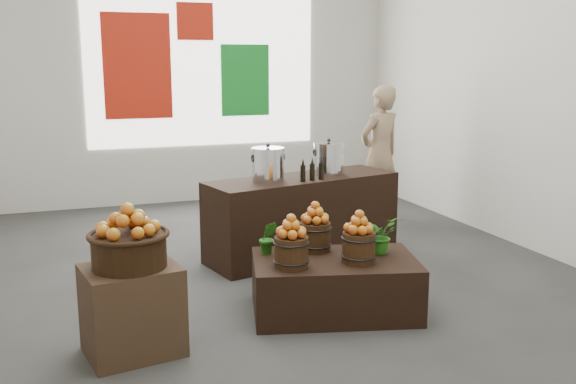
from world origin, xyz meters
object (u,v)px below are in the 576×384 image
object	(u,v)px
stock_pot_left	(268,165)
crate	(132,310)
stock_pot_center	(328,159)
counter	(303,217)
shopper	(380,154)
display_table	(335,286)
wicker_basket	(129,251)

from	to	relation	value
stock_pot_left	crate	bearing A→B (deg)	-132.69
stock_pot_left	stock_pot_center	bearing A→B (deg)	13.32
counter	shopper	size ratio (longest dim) A/B	1.19
display_table	stock_pot_left	bearing A→B (deg)	108.09
display_table	stock_pot_center	distance (m)	1.86
wicker_basket	shopper	size ratio (longest dim) A/B	0.29
display_table	stock_pot_left	world-z (taller)	stock_pot_left
stock_pot_center	crate	bearing A→B (deg)	-140.92
display_table	stock_pot_center	bearing A→B (deg)	83.13
display_table	stock_pot_left	distance (m)	1.61
wicker_basket	stock_pot_center	xyz separation A→B (m)	(2.21, 1.80, 0.25)
stock_pot_left	stock_pot_center	distance (m)	0.73
crate	counter	distance (m)	2.57
crate	shopper	size ratio (longest dim) A/B	0.37
crate	display_table	xyz separation A→B (m)	(1.59, 0.21, -0.09)
crate	display_table	bearing A→B (deg)	7.41
display_table	stock_pot_center	size ratio (longest dim) A/B	4.13
stock_pot_center	counter	bearing A→B (deg)	-166.68
stock_pot_left	shopper	xyz separation A→B (m)	(1.83, 1.18, -0.13)
stock_pot_center	shopper	bearing A→B (deg)	41.91
wicker_basket	crate	bearing A→B (deg)	0.00
display_table	stock_pot_left	xyz separation A→B (m)	(-0.09, 1.42, 0.75)
stock_pot_left	stock_pot_center	size ratio (longest dim) A/B	1.00
counter	stock_pot_center	bearing A→B (deg)	-0.00
stock_pot_left	stock_pot_center	world-z (taller)	same
wicker_basket	shopper	xyz separation A→B (m)	(3.33, 2.80, 0.11)
crate	wicker_basket	size ratio (longest dim) A/B	1.25
counter	shopper	bearing A→B (deg)	23.71
wicker_basket	counter	bearing A→B (deg)	42.18
counter	stock_pot_left	bearing A→B (deg)	-180.00
wicker_basket	stock_pot_center	size ratio (longest dim) A/B	1.59
crate	display_table	world-z (taller)	crate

